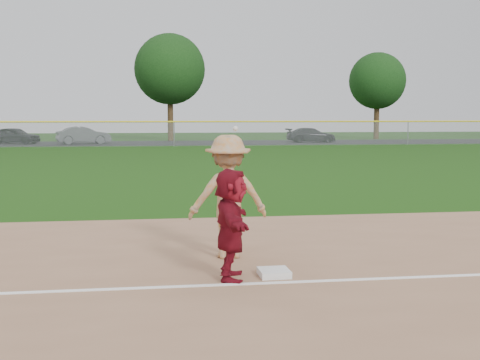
{
  "coord_description": "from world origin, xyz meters",
  "views": [
    {
      "loc": [
        -1.51,
        -9.23,
        2.46
      ],
      "look_at": [
        0.0,
        1.5,
        1.3
      ],
      "focal_mm": 45.0,
      "sensor_mm": 36.0,
      "label": 1
    }
  ],
  "objects": [
    {
      "name": "tree_3",
      "position": [
        22.0,
        52.8,
        6.16
      ],
      "size": [
        6.0,
        6.0,
        9.19
      ],
      "color": "#3A2715",
      "rests_on": "ground"
    },
    {
      "name": "car_mid",
      "position": [
        -7.77,
        45.07,
        0.77
      ],
      "size": [
        4.89,
        2.74,
        1.53
      ],
      "primitive_type": "imported",
      "rotation": [
        0.0,
        0.0,
        1.83
      ],
      "color": "#4E5155",
      "rests_on": "parking_asphalt"
    },
    {
      "name": "foul_line",
      "position": [
        0.0,
        -0.8,
        0.03
      ],
      "size": [
        60.0,
        0.1,
        0.01
      ],
      "primitive_type": "cube",
      "color": "white",
      "rests_on": "infield_dirt"
    },
    {
      "name": "car_left",
      "position": [
        -13.77,
        46.02,
        0.75
      ],
      "size": [
        4.66,
        3.05,
        1.48
      ],
      "primitive_type": "imported",
      "rotation": [
        0.0,
        0.0,
        1.24
      ],
      "color": "black",
      "rests_on": "parking_asphalt"
    },
    {
      "name": "ground",
      "position": [
        0.0,
        0.0,
        0.0
      ],
      "size": [
        160.0,
        160.0,
        0.0
      ],
      "primitive_type": "plane",
      "color": "#18410C",
      "rests_on": "ground"
    },
    {
      "name": "outfield_fence",
      "position": [
        0.0,
        40.0,
        1.96
      ],
      "size": [
        110.0,
        0.12,
        110.0
      ],
      "color": "#999EA0",
      "rests_on": "ground"
    },
    {
      "name": "parking_asphalt",
      "position": [
        0.0,
        46.0,
        0.01
      ],
      "size": [
        120.0,
        10.0,
        0.01
      ],
      "primitive_type": "cube",
      "color": "black",
      "rests_on": "ground"
    },
    {
      "name": "car_right",
      "position": [
        12.93,
        45.63,
        0.68
      ],
      "size": [
        4.64,
        1.92,
        1.34
      ],
      "primitive_type": "imported",
      "rotation": [
        0.0,
        0.0,
        1.58
      ],
      "color": "black",
      "rests_on": "parking_asphalt"
    },
    {
      "name": "tree_2",
      "position": [
        0.0,
        51.5,
        7.06
      ],
      "size": [
        7.0,
        7.0,
        10.58
      ],
      "color": "#3A2815",
      "rests_on": "ground"
    },
    {
      "name": "first_base",
      "position": [
        0.26,
        -0.41,
        0.07
      ],
      "size": [
        0.47,
        0.47,
        0.1
      ],
      "primitive_type": "cube",
      "rotation": [
        0.0,
        0.0,
        0.03
      ],
      "color": "white",
      "rests_on": "infield_dirt"
    },
    {
      "name": "base_runner",
      "position": [
        -0.41,
        -0.47,
        0.85
      ],
      "size": [
        0.67,
        1.59,
        1.67
      ],
      "primitive_type": "imported",
      "rotation": [
        0.0,
        0.0,
        1.45
      ],
      "color": "maroon",
      "rests_on": "infield_dirt"
    },
    {
      "name": "first_base_play",
      "position": [
        -0.29,
        0.94,
        1.08
      ],
      "size": [
        1.41,
        0.87,
        2.27
      ],
      "color": "#9B9B9D",
      "rests_on": "infield_dirt"
    }
  ]
}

